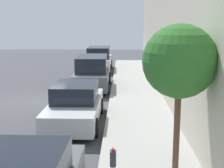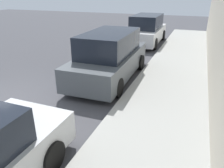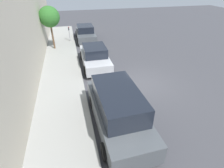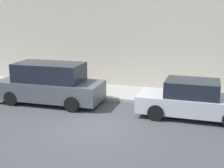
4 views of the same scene
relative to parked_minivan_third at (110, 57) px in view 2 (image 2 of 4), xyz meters
name	(u,v)px [view 2 (image 2 of 4)]	position (x,y,z in m)	size (l,w,h in m)	color
ground_plane	(9,100)	(-2.37, -3.10, -0.92)	(60.00, 60.00, 0.00)	#424247
sidewalk	(153,129)	(2.46, -3.10, -0.85)	(2.66, 32.00, 0.15)	#9E9E99
parked_minivan_third	(110,57)	(0.00, 0.00, 0.00)	(2.03, 4.95, 1.90)	#4C5156
parked_minivan_fourth	(147,30)	(-0.12, 6.95, 0.00)	(2.02, 4.92, 1.90)	silver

